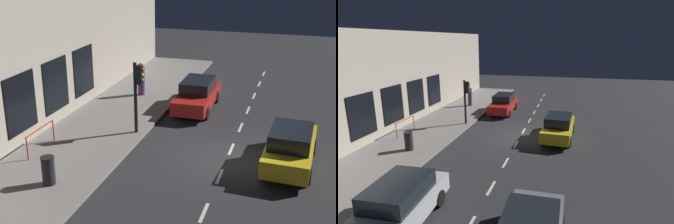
% 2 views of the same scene
% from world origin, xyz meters
% --- Properties ---
extents(ground_plane, '(60.00, 60.00, 0.00)m').
position_xyz_m(ground_plane, '(0.00, 0.00, 0.00)').
color(ground_plane, '#28282B').
extents(sidewalk, '(4.50, 32.00, 0.15)m').
position_xyz_m(sidewalk, '(6.25, 0.00, 0.07)').
color(sidewalk, gray).
rests_on(sidewalk, ground).
extents(building_facade, '(0.65, 32.00, 6.79)m').
position_xyz_m(building_facade, '(8.80, 0.00, 3.39)').
color(building_facade, '#B2A893').
rests_on(building_facade, ground).
extents(lane_centre_line, '(0.12, 27.20, 0.01)m').
position_xyz_m(lane_centre_line, '(0.00, -1.00, 0.00)').
color(lane_centre_line, beige).
rests_on(lane_centre_line, ground).
extents(traffic_light, '(0.50, 0.32, 3.23)m').
position_xyz_m(traffic_light, '(4.31, -1.27, 2.32)').
color(traffic_light, black).
rests_on(traffic_light, sidewalk).
extents(parked_car_0, '(2.01, 4.43, 1.58)m').
position_xyz_m(parked_car_0, '(-2.41, -0.14, 0.79)').
color(parked_car_0, gold).
rests_on(parked_car_0, ground).
extents(parked_car_1, '(2.05, 4.62, 1.58)m').
position_xyz_m(parked_car_1, '(2.34, 9.90, 0.79)').
color(parked_car_1, '#B7B7BC').
rests_on(parked_car_1, ground).
extents(parked_car_3, '(1.86, 4.55, 1.58)m').
position_xyz_m(parked_car_3, '(2.64, -5.63, 0.79)').
color(parked_car_3, red).
rests_on(parked_car_3, ground).
extents(pedestrian_0, '(0.53, 0.53, 1.87)m').
position_xyz_m(pedestrian_0, '(6.17, -6.68, 1.02)').
color(pedestrian_0, '#5B2D70').
rests_on(pedestrian_0, sidewalk).
extents(trash_bin, '(0.48, 0.48, 1.04)m').
position_xyz_m(trash_bin, '(5.63, 4.20, 0.68)').
color(trash_bin, black).
rests_on(trash_bin, sidewalk).
extents(red_railing, '(0.05, 2.03, 0.97)m').
position_xyz_m(red_railing, '(7.47, 1.74, 0.87)').
color(red_railing, red).
rests_on(red_railing, sidewalk).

